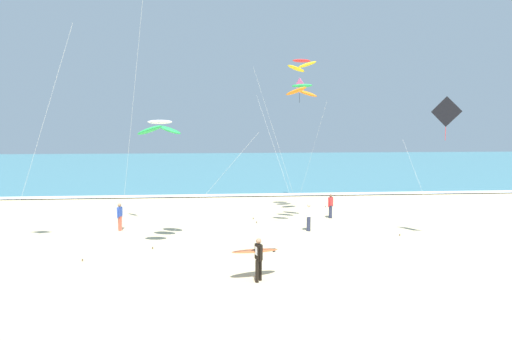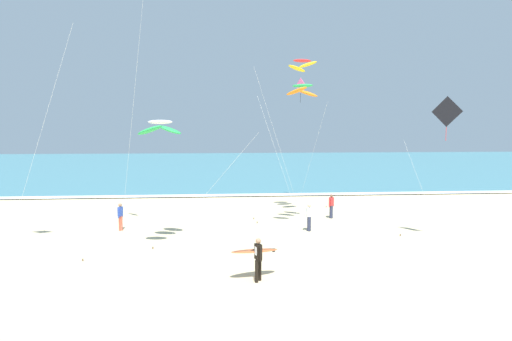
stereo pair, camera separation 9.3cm
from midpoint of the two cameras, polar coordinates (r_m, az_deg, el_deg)
The scene contains 12 objects.
ground_plane at distance 14.80m, azimuth 5.39°, elevation -18.14°, with size 160.00×160.00×0.00m, color beige.
ocean_water at distance 67.51m, azimuth -2.74°, elevation 0.70°, with size 160.00×60.00×0.08m, color teal.
shoreline_foam at distance 38.04m, azimuth -1.08°, elevation -3.17°, with size 160.00×1.32×0.01m, color white.
surfer_lead at distance 17.39m, azimuth -0.03°, elevation -10.77°, with size 2.04×1.17×1.71m.
kite_arc_scarlet_near at distance 29.27m, azimuth 5.81°, elevation 13.45°, with size 4.05×2.77×10.29m.
kite_arc_ivory_far at distance 21.93m, azimuth -12.44°, elevation 5.47°, with size 5.76×3.17×6.30m.
kite_arc_emerald_high at distance 25.81m, azimuth 5.86°, elevation 10.28°, with size 3.67×2.83×8.41m.
kite_diamond_rose_distant at distance 34.90m, azimuth 5.70°, elevation 10.33°, with size 1.88×3.18×9.74m.
kite_diamond_charcoal_close at distance 24.14m, azimuth 23.23°, elevation 6.69°, with size 2.07×2.20×7.48m.
bystander_white_top at distance 25.47m, azimuth 6.74°, elevation -6.01°, with size 0.50×0.22×1.59m.
bystander_blue_top at distance 26.60m, azimuth -17.32°, elevation -5.73°, with size 0.28×0.48×1.59m.
bystander_red_top at distance 29.19m, azimuth 9.55°, elevation -4.54°, with size 0.41×0.34×1.59m.
Camera 1 is at (-2.50, -13.31, 5.99)m, focal length 30.88 mm.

